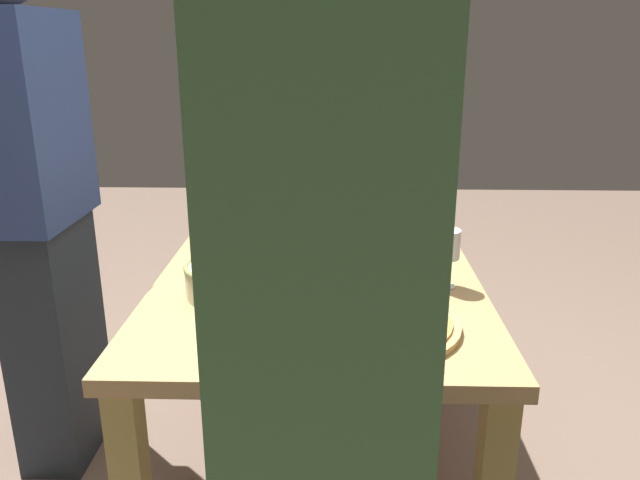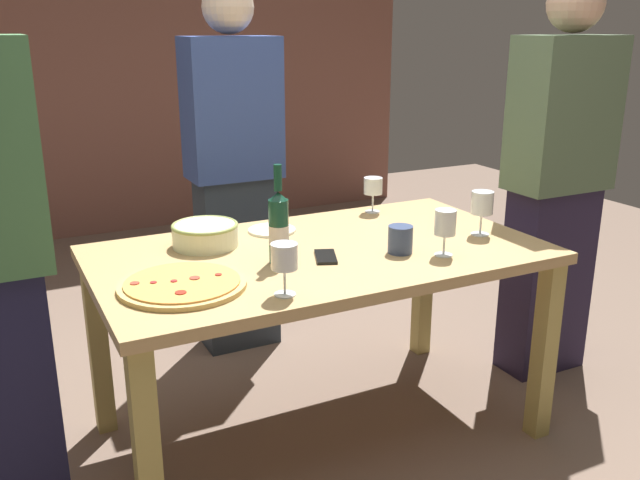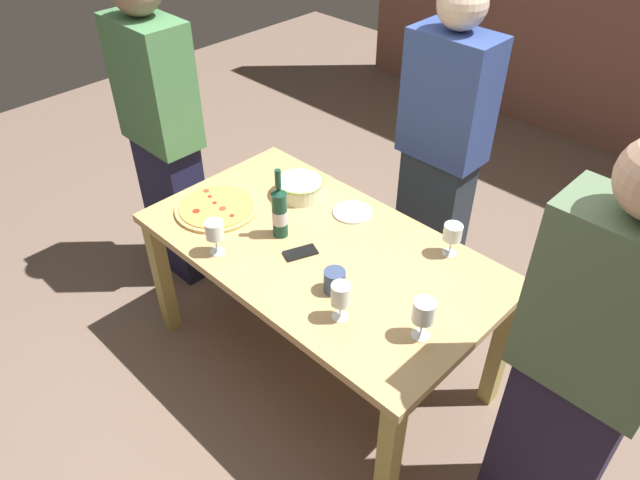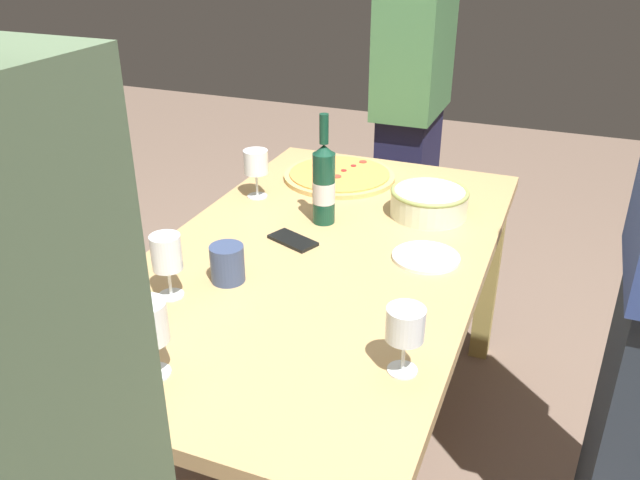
{
  "view_description": "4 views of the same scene",
  "coord_description": "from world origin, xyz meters",
  "px_view_note": "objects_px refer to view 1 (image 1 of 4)",
  "views": [
    {
      "loc": [
        -1.88,
        -0.05,
        1.4
      ],
      "look_at": [
        0.0,
        0.0,
        0.79
      ],
      "focal_mm": 35.17,
      "sensor_mm": 36.0,
      "label": 1
    },
    {
      "loc": [
        -1.06,
        -2.1,
        1.53
      ],
      "look_at": [
        0.0,
        0.0,
        0.79
      ],
      "focal_mm": 38.56,
      "sensor_mm": 36.0,
      "label": 2
    },
    {
      "loc": [
        1.42,
        -1.45,
        2.39
      ],
      "look_at": [
        0.0,
        0.0,
        0.79
      ],
      "focal_mm": 33.42,
      "sensor_mm": 36.0,
      "label": 3
    },
    {
      "loc": [
        1.52,
        0.61,
        1.6
      ],
      "look_at": [
        0.0,
        0.0,
        0.79
      ],
      "focal_mm": 36.93,
      "sensor_mm": 36.0,
      "label": 4
    }
  ],
  "objects_px": {
    "person_guest_right": "(39,212)",
    "wine_glass_near_pizza": "(229,185)",
    "wine_glass_far_left": "(393,190)",
    "person_host": "(325,420)",
    "wine_bottle": "(340,230)",
    "wine_glass_far_right": "(353,173)",
    "cell_phone": "(350,252)",
    "wine_glass_by_bottle": "(445,247)",
    "person_guest_left": "(321,149)",
    "serving_bowl": "(231,277)",
    "dining_table": "(320,278)",
    "cup_amber": "(367,216)",
    "side_plate": "(227,255)",
    "pizza": "(375,323)"
  },
  "relations": [
    {
      "from": "side_plate",
      "to": "person_guest_right",
      "type": "bearing_deg",
      "value": 83.19
    },
    {
      "from": "side_plate",
      "to": "person_guest_left",
      "type": "distance_m",
      "value": 1.26
    },
    {
      "from": "person_guest_right",
      "to": "dining_table",
      "type": "bearing_deg",
      "value": -0.0
    },
    {
      "from": "side_plate",
      "to": "person_guest_left",
      "type": "height_order",
      "value": "person_guest_left"
    },
    {
      "from": "wine_glass_near_pizza",
      "to": "cell_phone",
      "type": "xyz_separation_m",
      "value": [
        -0.46,
        -0.45,
        -0.11
      ]
    },
    {
      "from": "dining_table",
      "to": "cup_amber",
      "type": "distance_m",
      "value": 0.32
    },
    {
      "from": "wine_glass_near_pizza",
      "to": "cup_amber",
      "type": "bearing_deg",
      "value": -110.78
    },
    {
      "from": "dining_table",
      "to": "pizza",
      "type": "relative_size",
      "value": 4.05
    },
    {
      "from": "wine_glass_far_left",
      "to": "cup_amber",
      "type": "xyz_separation_m",
      "value": [
        -0.12,
        0.1,
        -0.06
      ]
    },
    {
      "from": "wine_glass_far_left",
      "to": "person_host",
      "type": "distance_m",
      "value": 1.49
    },
    {
      "from": "cup_amber",
      "to": "person_guest_left",
      "type": "distance_m",
      "value": 0.94
    },
    {
      "from": "wine_glass_by_bottle",
      "to": "wine_glass_far_left",
      "type": "bearing_deg",
      "value": 7.6
    },
    {
      "from": "person_host",
      "to": "wine_glass_near_pizza",
      "type": "bearing_deg",
      "value": 12.32
    },
    {
      "from": "wine_glass_by_bottle",
      "to": "person_guest_left",
      "type": "height_order",
      "value": "person_guest_left"
    },
    {
      "from": "wine_glass_far_right",
      "to": "cup_amber",
      "type": "bearing_deg",
      "value": -173.59
    },
    {
      "from": "person_guest_left",
      "to": "wine_glass_far_right",
      "type": "bearing_deg",
      "value": 13.9
    },
    {
      "from": "wine_glass_far_left",
      "to": "wine_glass_near_pizza",
      "type": "bearing_deg",
      "value": 82.87
    },
    {
      "from": "serving_bowl",
      "to": "pizza",
      "type": "bearing_deg",
      "value": -117.57
    },
    {
      "from": "cell_phone",
      "to": "pizza",
      "type": "bearing_deg",
      "value": -152.52
    },
    {
      "from": "person_guest_right",
      "to": "wine_glass_near_pizza",
      "type": "bearing_deg",
      "value": 39.26
    },
    {
      "from": "wine_bottle",
      "to": "person_host",
      "type": "xyz_separation_m",
      "value": [
        -0.93,
        0.02,
        0.01
      ]
    },
    {
      "from": "person_host",
      "to": "person_guest_left",
      "type": "distance_m",
      "value": 2.28
    },
    {
      "from": "wine_glass_by_bottle",
      "to": "person_guest_left",
      "type": "bearing_deg",
      "value": 14.3
    },
    {
      "from": "person_guest_right",
      "to": "wine_glass_by_bottle",
      "type": "bearing_deg",
      "value": -13.17
    },
    {
      "from": "pizza",
      "to": "cell_phone",
      "type": "bearing_deg",
      "value": 5.41
    },
    {
      "from": "wine_bottle",
      "to": "side_plate",
      "type": "relative_size",
      "value": 1.82
    },
    {
      "from": "wine_glass_near_pizza",
      "to": "wine_glass_far_left",
      "type": "height_order",
      "value": "wine_glass_far_left"
    },
    {
      "from": "wine_glass_by_bottle",
      "to": "serving_bowl",
      "type": "bearing_deg",
      "value": 96.66
    },
    {
      "from": "wine_glass_far_right",
      "to": "side_plate",
      "type": "height_order",
      "value": "wine_glass_far_right"
    },
    {
      "from": "pizza",
      "to": "cup_amber",
      "type": "relative_size",
      "value": 4.03
    },
    {
      "from": "pizza",
      "to": "wine_glass_near_pizza",
      "type": "distance_m",
      "value": 1.11
    },
    {
      "from": "wine_bottle",
      "to": "wine_glass_far_right",
      "type": "height_order",
      "value": "wine_bottle"
    },
    {
      "from": "wine_glass_near_pizza",
      "to": "side_plate",
      "type": "distance_m",
      "value": 0.52
    },
    {
      "from": "wine_glass_far_right",
      "to": "person_guest_right",
      "type": "xyz_separation_m",
      "value": [
        -0.63,
        1.0,
        0.0
      ]
    },
    {
      "from": "wine_bottle",
      "to": "person_guest_left",
      "type": "bearing_deg",
      "value": 3.82
    },
    {
      "from": "wine_glass_near_pizza",
      "to": "person_guest_left",
      "type": "xyz_separation_m",
      "value": [
        0.72,
        -0.33,
        0.01
      ]
    },
    {
      "from": "cell_phone",
      "to": "wine_glass_far_left",
      "type": "bearing_deg",
      "value": -0.64
    },
    {
      "from": "wine_glass_near_pizza",
      "to": "serving_bowl",
      "type": "bearing_deg",
      "value": -170.37
    },
    {
      "from": "wine_glass_far_left",
      "to": "cell_phone",
      "type": "bearing_deg",
      "value": 157.28
    },
    {
      "from": "person_guest_left",
      "to": "dining_table",
      "type": "bearing_deg",
      "value": 0.0
    },
    {
      "from": "dining_table",
      "to": "wine_glass_far_left",
      "type": "xyz_separation_m",
      "value": [
        0.36,
        -0.25,
        0.21
      ]
    },
    {
      "from": "cup_amber",
      "to": "person_host",
      "type": "distance_m",
      "value": 1.37
    },
    {
      "from": "wine_bottle",
      "to": "person_guest_left",
      "type": "distance_m",
      "value": 1.35
    },
    {
      "from": "dining_table",
      "to": "cup_amber",
      "type": "height_order",
      "value": "cup_amber"
    },
    {
      "from": "serving_bowl",
      "to": "wine_glass_far_right",
      "type": "relative_size",
      "value": 1.42
    },
    {
      "from": "wine_glass_far_right",
      "to": "person_host",
      "type": "height_order",
      "value": "person_host"
    },
    {
      "from": "pizza",
      "to": "wine_glass_far_left",
      "type": "height_order",
      "value": "wine_glass_far_left"
    },
    {
      "from": "wine_bottle",
      "to": "wine_glass_near_pizza",
      "type": "relative_size",
      "value": 2.24
    },
    {
      "from": "serving_bowl",
      "to": "person_host",
      "type": "distance_m",
      "value": 0.81
    },
    {
      "from": "pizza",
      "to": "wine_glass_near_pizza",
      "type": "bearing_deg",
      "value": 27.06
    }
  ]
}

